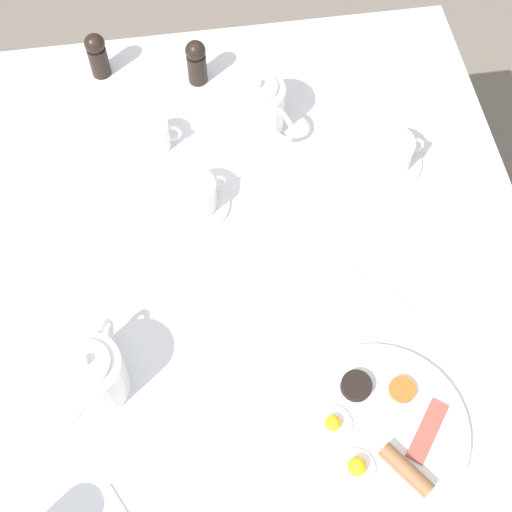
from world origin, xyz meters
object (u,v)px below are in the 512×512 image
at_px(teacup_with_saucer_right, 194,196).
at_px(salt_grinder, 196,61).
at_px(breakfast_plate, 378,430).
at_px(fork_by_plate, 375,286).
at_px(teapot_far, 258,107).
at_px(creamer_jug, 154,136).
at_px(teacup_with_saucer_left, 390,153).
at_px(pepper_grinder, 97,54).
at_px(teapot_near, 92,374).

bearing_deg(teacup_with_saucer_right, salt_grinder, 82.69).
height_order(breakfast_plate, salt_grinder, salt_grinder).
relative_size(teacup_with_saucer_right, fork_by_plate, 1.08).
distance_m(teapot_far, teacup_with_saucer_right, 0.24).
bearing_deg(creamer_jug, teacup_with_saucer_left, -13.75).
bearing_deg(pepper_grinder, teapot_near, -92.82).
bearing_deg(teacup_with_saucer_right, pepper_grinder, 113.75).
bearing_deg(teapot_far, teacup_with_saucer_right, 103.04).
bearing_deg(breakfast_plate, pepper_grinder, 115.73).
bearing_deg(pepper_grinder, salt_grinder, -13.84).
bearing_deg(teacup_with_saucer_right, fork_by_plate, -36.33).
relative_size(teacup_with_saucer_left, teacup_with_saucer_right, 1.02).
height_order(teacup_with_saucer_left, pepper_grinder, pepper_grinder).
bearing_deg(pepper_grinder, fork_by_plate, -51.84).
bearing_deg(creamer_jug, salt_grinder, 57.63).
relative_size(teapot_near, teacup_with_saucer_right, 1.41).
height_order(teapot_far, teacup_with_saucer_left, teapot_far).
distance_m(teapot_near, teacup_with_saucer_left, 0.72).
height_order(teacup_with_saucer_left, creamer_jug, teacup_with_saucer_left).
xyz_separation_m(breakfast_plate, fork_by_plate, (0.06, 0.27, -0.01)).
xyz_separation_m(teacup_with_saucer_right, creamer_jug, (-0.06, 0.16, 0.00)).
relative_size(breakfast_plate, fork_by_plate, 2.31).
relative_size(teapot_near, fork_by_plate, 1.52).
bearing_deg(teacup_with_saucer_left, teapot_far, 150.92).
xyz_separation_m(teapot_near, salt_grinder, (0.24, 0.67, 0.00)).
xyz_separation_m(breakfast_plate, teapot_far, (-0.10, 0.68, 0.05)).
height_order(breakfast_plate, pepper_grinder, pepper_grinder).
height_order(teapot_near, teapot_far, same).
relative_size(teacup_with_saucer_left, pepper_grinder, 1.31).
bearing_deg(breakfast_plate, teacup_with_saucer_left, 74.75).
distance_m(teacup_with_saucer_left, teacup_with_saucer_right, 0.40).
xyz_separation_m(teapot_far, teacup_with_saucer_right, (-0.15, -0.18, -0.03)).
distance_m(teacup_with_saucer_right, fork_by_plate, 0.39).
relative_size(breakfast_plate, salt_grinder, 2.77).
bearing_deg(fork_by_plate, teacup_with_saucer_left, 71.75).
xyz_separation_m(teapot_far, creamer_jug, (-0.22, -0.02, -0.03)).
height_order(pepper_grinder, fork_by_plate, pepper_grinder).
bearing_deg(fork_by_plate, breakfast_plate, -102.05).
bearing_deg(salt_grinder, breakfast_plate, -75.54).
bearing_deg(pepper_grinder, creamer_jug, -64.88).
xyz_separation_m(teacup_with_saucer_left, pepper_grinder, (-0.57, 0.33, 0.03)).
bearing_deg(teapot_near, breakfast_plate, 91.76).
bearing_deg(teacup_with_saucer_left, pepper_grinder, 149.63).
height_order(pepper_grinder, salt_grinder, same).
height_order(teapot_near, teacup_with_saucer_left, teapot_near).
xyz_separation_m(teapot_near, teapot_far, (0.36, 0.53, 0.00)).
bearing_deg(fork_by_plate, salt_grinder, 115.78).
bearing_deg(teapot_near, teapot_far, 165.88).
xyz_separation_m(teapot_far, pepper_grinder, (-0.32, 0.19, 0.00)).
bearing_deg(salt_grinder, teacup_with_saucer_right, -97.31).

